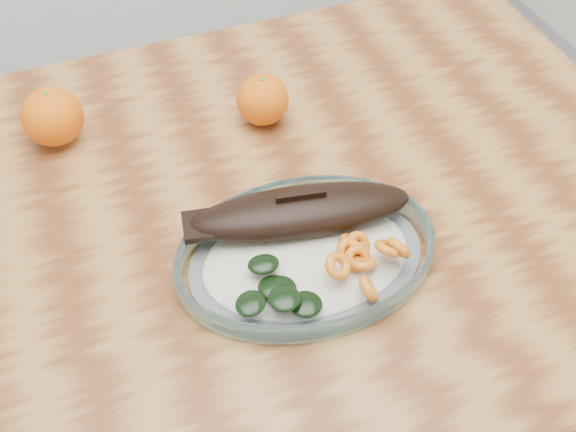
{
  "coord_description": "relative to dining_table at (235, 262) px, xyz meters",
  "views": [
    {
      "loc": [
        -0.15,
        -0.6,
        1.41
      ],
      "look_at": [
        0.06,
        -0.05,
        0.77
      ],
      "focal_mm": 45.0,
      "sensor_mm": 36.0,
      "label": 1
    }
  ],
  "objects": [
    {
      "name": "orange_left",
      "position": [
        -0.18,
        0.22,
        0.14
      ],
      "size": [
        0.08,
        0.08,
        0.08
      ],
      "primitive_type": "sphere",
      "color": "#DC4B04",
      "rests_on": "dining_table"
    },
    {
      "name": "plated_meal",
      "position": [
        0.06,
        -0.11,
        0.12
      ],
      "size": [
        0.58,
        0.58,
        0.08
      ],
      "rotation": [
        0.0,
        0.0,
        -0.05
      ],
      "color": "white",
      "rests_on": "dining_table"
    },
    {
      "name": "orange_right",
      "position": [
        0.1,
        0.16,
        0.14
      ],
      "size": [
        0.07,
        0.07,
        0.07
      ],
      "primitive_type": "sphere",
      "color": "#DC4B04",
      "rests_on": "dining_table"
    },
    {
      "name": "dining_table",
      "position": [
        0.0,
        0.0,
        0.0
      ],
      "size": [
        1.2,
        0.8,
        0.75
      ],
      "color": "brown",
      "rests_on": "ground"
    }
  ]
}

